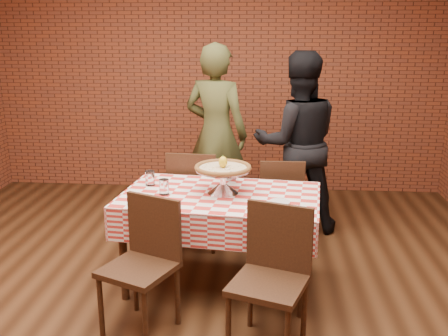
{
  "coord_description": "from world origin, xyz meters",
  "views": [
    {
      "loc": [
        0.57,
        -3.19,
        1.99
      ],
      "look_at": [
        0.27,
        0.61,
        0.93
      ],
      "focal_mm": 40.62,
      "sensor_mm": 36.0,
      "label": 1
    }
  ],
  "objects_px": {
    "water_glass_right": "(150,178)",
    "chair_near_left": "(138,269)",
    "table": "(220,240)",
    "diner_black": "(297,143)",
    "chair_far_left": "(196,197)",
    "pizza": "(223,168)",
    "water_glass_left": "(164,187)",
    "condiment_caddy": "(231,173)",
    "pizza_stand": "(223,181)",
    "chair_far_right": "(280,202)",
    "diner_olive": "(216,134)",
    "chair_near_right": "(268,283)"
  },
  "relations": [
    {
      "from": "water_glass_right",
      "to": "chair_near_left",
      "type": "distance_m",
      "value": 0.94
    },
    {
      "from": "table",
      "to": "diner_black",
      "type": "height_order",
      "value": "diner_black"
    },
    {
      "from": "chair_far_left",
      "to": "pizza",
      "type": "bearing_deg",
      "value": 117.27
    },
    {
      "from": "water_glass_left",
      "to": "condiment_caddy",
      "type": "xyz_separation_m",
      "value": [
        0.49,
        0.36,
        0.02
      ]
    },
    {
      "from": "pizza_stand",
      "to": "diner_black",
      "type": "relative_size",
      "value": 0.24
    },
    {
      "from": "pizza_stand",
      "to": "condiment_caddy",
      "type": "bearing_deg",
      "value": 81.46
    },
    {
      "from": "water_glass_left",
      "to": "chair_near_left",
      "type": "relative_size",
      "value": 0.13
    },
    {
      "from": "pizza_stand",
      "to": "chair_far_right",
      "type": "relative_size",
      "value": 0.49
    },
    {
      "from": "water_glass_left",
      "to": "diner_black",
      "type": "relative_size",
      "value": 0.07
    },
    {
      "from": "water_glass_right",
      "to": "chair_far_right",
      "type": "height_order",
      "value": "water_glass_right"
    },
    {
      "from": "water_glass_left",
      "to": "diner_olive",
      "type": "xyz_separation_m",
      "value": [
        0.26,
        1.46,
        0.11
      ]
    },
    {
      "from": "table",
      "to": "chair_far_left",
      "type": "relative_size",
      "value": 1.6
    },
    {
      "from": "table",
      "to": "chair_near_left",
      "type": "bearing_deg",
      "value": -125.22
    },
    {
      "from": "diner_olive",
      "to": "table",
      "type": "bearing_deg",
      "value": 115.59
    },
    {
      "from": "water_glass_right",
      "to": "diner_olive",
      "type": "relative_size",
      "value": 0.06
    },
    {
      "from": "table",
      "to": "chair_far_left",
      "type": "bearing_deg",
      "value": 110.7
    },
    {
      "from": "water_glass_left",
      "to": "chair_far_left",
      "type": "xyz_separation_m",
      "value": [
        0.13,
        0.81,
        -0.35
      ]
    },
    {
      "from": "chair_near_left",
      "to": "condiment_caddy",
      "type": "bearing_deg",
      "value": 85.42
    },
    {
      "from": "chair_near_right",
      "to": "chair_far_left",
      "type": "xyz_separation_m",
      "value": [
        -0.66,
        1.59,
        0.01
      ]
    },
    {
      "from": "table",
      "to": "pizza_stand",
      "type": "xyz_separation_m",
      "value": [
        0.02,
        0.03,
        0.48
      ]
    },
    {
      "from": "chair_near_left",
      "to": "chair_near_right",
      "type": "bearing_deg",
      "value": 14.81
    },
    {
      "from": "water_glass_left",
      "to": "chair_far_right",
      "type": "height_order",
      "value": "water_glass_left"
    },
    {
      "from": "condiment_caddy",
      "to": "diner_olive",
      "type": "distance_m",
      "value": 1.13
    },
    {
      "from": "chair_far_right",
      "to": "water_glass_right",
      "type": "bearing_deg",
      "value": 27.6
    },
    {
      "from": "pizza_stand",
      "to": "condiment_caddy",
      "type": "xyz_separation_m",
      "value": [
        0.04,
        0.28,
        -0.02
      ]
    },
    {
      "from": "chair_far_left",
      "to": "chair_far_right",
      "type": "xyz_separation_m",
      "value": [
        0.78,
        0.01,
        -0.03
      ]
    },
    {
      "from": "condiment_caddy",
      "to": "diner_black",
      "type": "bearing_deg",
      "value": 69.03
    },
    {
      "from": "water_glass_left",
      "to": "chair_far_left",
      "type": "relative_size",
      "value": 0.13
    },
    {
      "from": "chair_far_left",
      "to": "diner_black",
      "type": "distance_m",
      "value": 1.13
    },
    {
      "from": "water_glass_left",
      "to": "pizza_stand",
      "type": "bearing_deg",
      "value": 9.42
    },
    {
      "from": "table",
      "to": "pizza_stand",
      "type": "relative_size",
      "value": 3.46
    },
    {
      "from": "condiment_caddy",
      "to": "chair_far_right",
      "type": "relative_size",
      "value": 0.17
    },
    {
      "from": "water_glass_left",
      "to": "diner_olive",
      "type": "relative_size",
      "value": 0.06
    },
    {
      "from": "chair_near_left",
      "to": "chair_far_right",
      "type": "distance_m",
      "value": 1.75
    },
    {
      "from": "diner_olive",
      "to": "diner_black",
      "type": "relative_size",
      "value": 1.04
    },
    {
      "from": "chair_far_right",
      "to": "diner_black",
      "type": "height_order",
      "value": "diner_black"
    },
    {
      "from": "chair_far_left",
      "to": "diner_olive",
      "type": "height_order",
      "value": "diner_olive"
    },
    {
      "from": "pizza",
      "to": "diner_black",
      "type": "bearing_deg",
      "value": 61.97
    },
    {
      "from": "chair_near_right",
      "to": "diner_olive",
      "type": "bearing_deg",
      "value": 122.8
    },
    {
      "from": "chair_near_right",
      "to": "diner_black",
      "type": "relative_size",
      "value": 0.52
    },
    {
      "from": "diner_black",
      "to": "table",
      "type": "bearing_deg",
      "value": 54.36
    },
    {
      "from": "chair_near_left",
      "to": "chair_far_left",
      "type": "bearing_deg",
      "value": 106.44
    },
    {
      "from": "chair_far_left",
      "to": "diner_olive",
      "type": "xyz_separation_m",
      "value": [
        0.13,
        0.65,
        0.46
      ]
    },
    {
      "from": "pizza_stand",
      "to": "chair_near_left",
      "type": "distance_m",
      "value": 0.96
    },
    {
      "from": "water_glass_left",
      "to": "water_glass_right",
      "type": "bearing_deg",
      "value": 125.58
    },
    {
      "from": "chair_far_right",
      "to": "diner_olive",
      "type": "distance_m",
      "value": 1.04
    },
    {
      "from": "pizza_stand",
      "to": "chair_far_left",
      "type": "bearing_deg",
      "value": 112.88
    },
    {
      "from": "chair_far_right",
      "to": "diner_black",
      "type": "relative_size",
      "value": 0.49
    },
    {
      "from": "table",
      "to": "water_glass_left",
      "type": "distance_m",
      "value": 0.61
    },
    {
      "from": "chair_far_left",
      "to": "condiment_caddy",
      "type": "bearing_deg",
      "value": 132.5
    }
  ]
}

